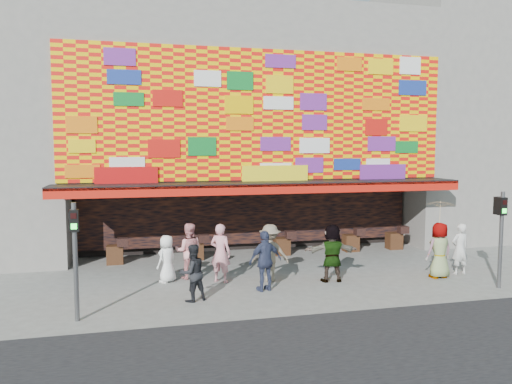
{
  "coord_description": "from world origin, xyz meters",
  "views": [
    {
      "loc": [
        -4.72,
        -14.42,
        4.39
      ],
      "look_at": [
        -0.71,
        2.0,
        2.83
      ],
      "focal_mm": 35.0,
      "sensor_mm": 36.0,
      "label": 1
    }
  ],
  "objects_px": {
    "signal_right": "(501,229)",
    "ped_b": "(221,253)",
    "ped_f": "(332,253)",
    "ped_h": "(460,249)",
    "ped_a": "(167,259)",
    "ped_g": "(439,250)",
    "signal_left": "(75,248)",
    "ped_i": "(189,251)",
    "parasol": "(441,214)",
    "ped_e": "(265,261)",
    "ped_d": "(270,253)",
    "ped_c": "(192,273)"
  },
  "relations": [
    {
      "from": "signal_right",
      "to": "ped_b",
      "type": "bearing_deg",
      "value": 161.9
    },
    {
      "from": "ped_f",
      "to": "ped_h",
      "type": "relative_size",
      "value": 1.07
    },
    {
      "from": "ped_a",
      "to": "ped_f",
      "type": "xyz_separation_m",
      "value": [
        5.2,
        -1.18,
        0.17
      ]
    },
    {
      "from": "ped_g",
      "to": "signal_left",
      "type": "bearing_deg",
      "value": 3.15
    },
    {
      "from": "ped_f",
      "to": "ped_i",
      "type": "xyz_separation_m",
      "value": [
        -4.47,
        1.48,
        -0.02
      ]
    },
    {
      "from": "signal_left",
      "to": "signal_right",
      "type": "distance_m",
      "value": 12.4
    },
    {
      "from": "ped_g",
      "to": "parasol",
      "type": "xyz_separation_m",
      "value": [
        0.0,
        0.0,
        1.22
      ]
    },
    {
      "from": "parasol",
      "to": "ped_f",
      "type": "bearing_deg",
      "value": 173.19
    },
    {
      "from": "ped_b",
      "to": "ped_i",
      "type": "xyz_separation_m",
      "value": [
        -0.95,
        0.7,
        -0.03
      ]
    },
    {
      "from": "ped_e",
      "to": "ped_i",
      "type": "height_order",
      "value": "ped_e"
    },
    {
      "from": "ped_e",
      "to": "ped_f",
      "type": "bearing_deg",
      "value": 177.25
    },
    {
      "from": "ped_d",
      "to": "ped_h",
      "type": "xyz_separation_m",
      "value": [
        6.57,
        -0.68,
        -0.05
      ]
    },
    {
      "from": "ped_d",
      "to": "ped_a",
      "type": "bearing_deg",
      "value": 5.87
    },
    {
      "from": "ped_c",
      "to": "ped_e",
      "type": "height_order",
      "value": "ped_e"
    },
    {
      "from": "ped_d",
      "to": "signal_left",
      "type": "bearing_deg",
      "value": 40.52
    },
    {
      "from": "ped_b",
      "to": "signal_left",
      "type": "bearing_deg",
      "value": 67.3
    },
    {
      "from": "ped_e",
      "to": "parasol",
      "type": "distance_m",
      "value": 6.14
    },
    {
      "from": "signal_left",
      "to": "signal_right",
      "type": "height_order",
      "value": "same"
    },
    {
      "from": "ped_d",
      "to": "parasol",
      "type": "bearing_deg",
      "value": -172.45
    },
    {
      "from": "signal_right",
      "to": "ped_g",
      "type": "xyz_separation_m",
      "value": [
        -1.12,
        1.49,
        -0.93
      ]
    },
    {
      "from": "signal_left",
      "to": "ped_h",
      "type": "height_order",
      "value": "signal_left"
    },
    {
      "from": "ped_c",
      "to": "ped_f",
      "type": "height_order",
      "value": "ped_f"
    },
    {
      "from": "signal_left",
      "to": "ped_f",
      "type": "xyz_separation_m",
      "value": [
        7.64,
        1.92,
        -0.92
      ]
    },
    {
      "from": "ped_a",
      "to": "ped_b",
      "type": "xyz_separation_m",
      "value": [
        1.68,
        -0.4,
        0.19
      ]
    },
    {
      "from": "ped_e",
      "to": "parasol",
      "type": "xyz_separation_m",
      "value": [
        6.01,
        0.07,
        1.22
      ]
    },
    {
      "from": "ped_a",
      "to": "ped_e",
      "type": "height_order",
      "value": "ped_e"
    },
    {
      "from": "ped_g",
      "to": "parasol",
      "type": "relative_size",
      "value": 1.01
    },
    {
      "from": "ped_b",
      "to": "ped_d",
      "type": "distance_m",
      "value": 1.61
    },
    {
      "from": "ped_h",
      "to": "parasol",
      "type": "distance_m",
      "value": 1.63
    },
    {
      "from": "ped_b",
      "to": "ped_d",
      "type": "height_order",
      "value": "ped_b"
    },
    {
      "from": "ped_e",
      "to": "ped_i",
      "type": "relative_size",
      "value": 1.0
    },
    {
      "from": "ped_a",
      "to": "parasol",
      "type": "relative_size",
      "value": 0.83
    },
    {
      "from": "ped_e",
      "to": "signal_left",
      "type": "bearing_deg",
      "value": 0.23
    },
    {
      "from": "ped_b",
      "to": "ped_d",
      "type": "xyz_separation_m",
      "value": [
        1.58,
        -0.26,
        -0.02
      ]
    },
    {
      "from": "signal_left",
      "to": "ped_b",
      "type": "distance_m",
      "value": 5.01
    },
    {
      "from": "ped_c",
      "to": "ped_h",
      "type": "height_order",
      "value": "ped_h"
    },
    {
      "from": "signal_left",
      "to": "ped_g",
      "type": "height_order",
      "value": "signal_left"
    },
    {
      "from": "ped_d",
      "to": "ped_g",
      "type": "relative_size",
      "value": 1.0
    },
    {
      "from": "ped_e",
      "to": "ped_d",
      "type": "bearing_deg",
      "value": -127.54
    },
    {
      "from": "signal_left",
      "to": "ped_d",
      "type": "height_order",
      "value": "signal_left"
    },
    {
      "from": "ped_f",
      "to": "parasol",
      "type": "xyz_separation_m",
      "value": [
        3.64,
        -0.44,
        1.21
      ]
    },
    {
      "from": "ped_b",
      "to": "ped_c",
      "type": "height_order",
      "value": "ped_b"
    },
    {
      "from": "ped_b",
      "to": "ped_i",
      "type": "height_order",
      "value": "ped_b"
    },
    {
      "from": "signal_right",
      "to": "ped_f",
      "type": "relative_size",
      "value": 1.59
    },
    {
      "from": "ped_b",
      "to": "ped_c",
      "type": "xyz_separation_m",
      "value": [
        -1.11,
        -1.77,
        -0.14
      ]
    },
    {
      "from": "ped_f",
      "to": "ped_g",
      "type": "xyz_separation_m",
      "value": [
        3.64,
        -0.44,
        -0.01
      ]
    },
    {
      "from": "ped_g",
      "to": "ped_h",
      "type": "relative_size",
      "value": 1.06
    },
    {
      "from": "signal_left",
      "to": "ped_a",
      "type": "relative_size",
      "value": 1.96
    },
    {
      "from": "ped_a",
      "to": "ped_b",
      "type": "height_order",
      "value": "ped_b"
    },
    {
      "from": "ped_g",
      "to": "ped_h",
      "type": "xyz_separation_m",
      "value": [
        0.98,
        0.28,
        -0.05
      ]
    }
  ]
}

